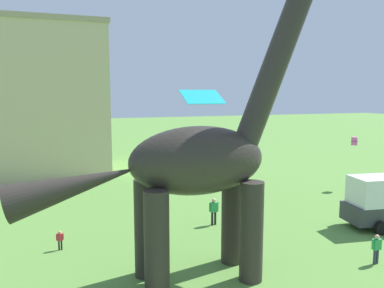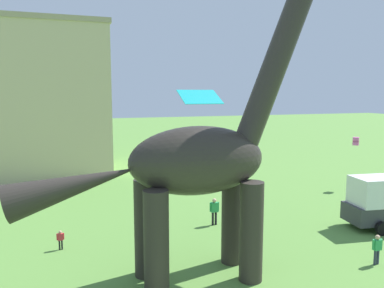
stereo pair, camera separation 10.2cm
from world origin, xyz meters
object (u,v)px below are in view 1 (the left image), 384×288
at_px(person_vendor_side, 60,238).
at_px(person_far_spectator, 377,246).
at_px(person_photographer, 214,209).
at_px(kite_trailing, 202,97).
at_px(dinosaur_sculpture, 197,161).
at_px(kite_mid_left, 354,141).

xyz_separation_m(person_vendor_side, person_far_spectator, (14.45, -6.92, 0.26)).
distance_m(person_vendor_side, person_far_spectator, 16.02).
bearing_deg(person_photographer, person_far_spectator, 123.03).
height_order(person_vendor_side, person_far_spectator, person_far_spectator).
height_order(person_vendor_side, kite_trailing, kite_trailing).
bearing_deg(dinosaur_sculpture, kite_mid_left, 40.64).
height_order(kite_mid_left, kite_trailing, kite_trailing).
relative_size(person_far_spectator, kite_mid_left, 2.13).
bearing_deg(person_vendor_side, person_photographer, -123.07).
relative_size(person_far_spectator, kite_trailing, 1.62).
relative_size(person_vendor_side, kite_mid_left, 1.52).
xyz_separation_m(person_vendor_side, kite_mid_left, (24.40, 5.74, 3.50)).
height_order(dinosaur_sculpture, person_vendor_side, dinosaur_sculpture).
distance_m(person_photographer, kite_trailing, 16.51).
distance_m(person_far_spectator, kite_mid_left, 16.42).
bearing_deg(person_vendor_side, kite_trailing, 155.15).
bearing_deg(kite_mid_left, person_far_spectator, -128.18).
distance_m(person_photographer, kite_mid_left, 16.26).
distance_m(person_far_spectator, kite_trailing, 14.64).
xyz_separation_m(dinosaur_sculpture, person_far_spectator, (8.73, -1.58, -4.46)).
height_order(person_far_spectator, kite_trailing, kite_trailing).
bearing_deg(kite_mid_left, person_photographer, -162.39).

